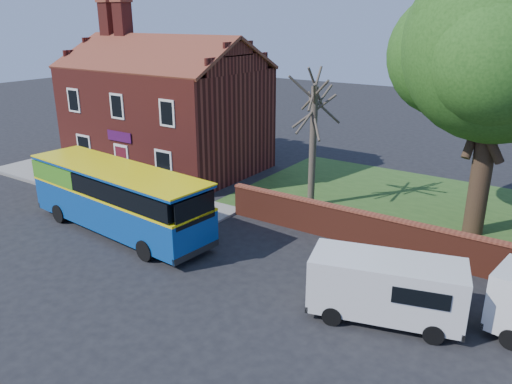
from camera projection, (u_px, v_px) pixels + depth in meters
The scene contains 10 objects.
ground at pixel (103, 254), 21.23m from camera, with size 120.00×120.00×0.00m, color black.
pavement at pixel (101, 187), 29.40m from camera, with size 18.00×3.50×0.12m, color gray.
kerb at pixel (76, 195), 28.03m from camera, with size 18.00×0.15×0.14m, color slate.
grass_strip at pixel (489, 222), 24.53m from camera, with size 26.00×12.00×0.04m, color #426B28.
shop_building at pixel (166, 116), 32.80m from camera, with size 12.30×8.13×10.50m.
boundary_wall at pixel (463, 252), 19.58m from camera, with size 22.00×0.38×1.60m.
bus at pixel (114, 195), 23.13m from camera, with size 10.40×3.46×3.11m.
van_near at pixel (387, 286), 16.33m from camera, with size 5.27×3.20×2.16m.
large_tree at pixel (504, 53), 20.76m from camera, with size 10.21×8.07×12.45m.
bare_tree at pixel (313, 141), 25.54m from camera, with size 2.59×3.08×6.90m.
Camera 1 is at (16.13, -12.22, 9.54)m, focal length 35.00 mm.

